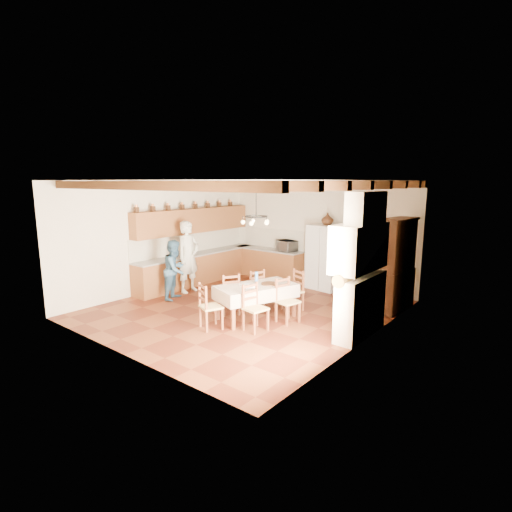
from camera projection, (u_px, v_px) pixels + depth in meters
The scene contains 31 objects.
floor at pixel (245, 310), 9.45m from camera, with size 6.00×6.50×0.02m, color #4E1E10.
ceiling at pixel (244, 180), 8.89m from camera, with size 6.00×6.50×0.02m, color silver.
wall_back at pixel (317, 233), 11.66m from camera, with size 6.00×0.02×3.00m, color #F0E3CB.
wall_front at pixel (118, 271), 6.68m from camera, with size 6.00×0.02×3.00m, color #F0E3CB.
wall_left at pixel (162, 236), 11.03m from camera, with size 0.02×6.50×3.00m, color #F0E3CB.
wall_right at pixel (369, 263), 7.31m from camera, with size 0.02×6.50×3.00m, color #F0E3CB.
ceiling_beams at pixel (244, 185), 8.91m from camera, with size 6.00×6.30×0.16m, color #3B1D0F, non-canonical shape.
lower_cabinets_left at pixel (199, 269), 11.84m from camera, with size 0.60×4.30×0.86m, color brown.
lower_cabinets_back at pixel (268, 263), 12.58m from camera, with size 2.30×0.60×0.86m, color brown.
countertop_left at pixel (198, 254), 11.76m from camera, with size 0.62×4.30×0.04m, color gray.
countertop_back at pixel (268, 249), 12.50m from camera, with size 2.34×0.62×0.04m, color gray.
backsplash_left at pixel (191, 242), 11.87m from camera, with size 0.03×4.30×0.60m, color beige.
backsplash_back at pixel (274, 238), 12.66m from camera, with size 2.30×0.03×0.60m, color beige.
upper_cabinets at pixel (194, 221), 11.66m from camera, with size 0.35×4.20×0.70m, color brown.
fireplace at pixel (359, 265), 7.66m from camera, with size 0.56×1.60×2.80m, color beige, non-canonical shape.
wall_picture at pixel (367, 224), 10.62m from camera, with size 0.34×0.03×0.42m, color #301E14.
refrigerator at pixel (326, 257), 11.13m from camera, with size 0.90×0.74×1.80m, color white.
hutch at pixel (396, 265), 9.20m from camera, with size 0.50×1.19×2.16m, color #371F0D, non-canonical shape.
dining_table at pixel (256, 289), 8.71m from camera, with size 1.41×1.91×0.75m.
chandelier at pixel (256, 216), 8.42m from camera, with size 0.47×0.47×0.03m, color black.
chair_left_near at pixel (229, 293), 9.04m from camera, with size 0.42×0.40×0.96m, color brown, non-canonical shape.
chair_left_far at pixel (253, 289), 9.45m from camera, with size 0.42×0.40×0.96m, color brown, non-canonical shape.
chair_right_near at pixel (255, 308), 8.01m from camera, with size 0.42×0.40×0.96m, color brown, non-canonical shape.
chair_right_far at pixel (288, 301), 8.48m from camera, with size 0.42×0.40×0.96m, color brown, non-canonical shape.
chair_end_near at pixel (211, 306), 8.14m from camera, with size 0.42×0.40×0.96m, color brown, non-canonical shape.
chair_end_far at pixel (292, 290), 9.29m from camera, with size 0.42×0.40×0.96m, color brown, non-canonical shape.
person_man at pixel (188, 257), 10.79m from camera, with size 0.71×0.47×1.95m, color silver.
person_woman_blue at pixel (175, 270), 10.16m from camera, with size 0.74×0.58×1.53m, color #3B658A.
person_woman_red at pixel (353, 281), 8.86m from camera, with size 0.94×0.39×1.60m, color maroon.
microwave at pixel (287, 246), 12.03m from camera, with size 0.60×0.40×0.33m, color silver.
fridge_vase at pixel (327, 219), 10.93m from camera, with size 0.32×0.32×0.34m, color #371F0D.
Camera 1 is at (5.90, -6.88, 2.98)m, focal length 28.00 mm.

